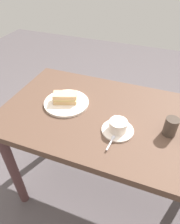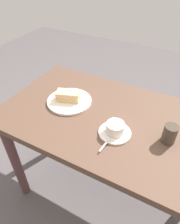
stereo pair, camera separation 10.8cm
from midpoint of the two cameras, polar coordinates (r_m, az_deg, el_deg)
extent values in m
plane|color=#51494C|center=(1.69, 3.43, -21.20)|extent=(6.00, 6.00, 0.00)
cube|color=#50382B|center=(1.11, 4.89, -2.22)|extent=(1.29, 0.71, 0.04)
cylinder|color=#503233|center=(1.74, -11.31, -1.20)|extent=(0.06, 0.06, 0.72)
cylinder|color=#503233|center=(1.46, -22.66, -14.87)|extent=(0.06, 0.06, 0.72)
cylinder|color=silver|center=(1.19, -9.17, 2.46)|extent=(0.26, 0.26, 0.01)
cube|color=#DFB072|center=(1.19, -9.51, 3.23)|extent=(0.15, 0.11, 0.02)
cube|color=#DAC379|center=(1.18, -9.60, 3.90)|extent=(0.13, 0.10, 0.01)
cube|color=#E0B077|center=(1.17, -9.69, 4.57)|extent=(0.15, 0.11, 0.02)
cylinder|color=beige|center=(1.01, 4.69, -5.24)|extent=(0.16, 0.16, 0.01)
cylinder|color=silver|center=(0.99, 4.78, -3.93)|extent=(0.09, 0.09, 0.05)
cylinder|color=#A46D4E|center=(0.98, 4.85, -2.95)|extent=(0.08, 0.08, 0.01)
torus|color=silver|center=(1.03, 4.12, -2.04)|extent=(0.03, 0.04, 0.04)
cube|color=silver|center=(0.94, 2.24, -9.14)|extent=(0.01, 0.08, 0.00)
ellipsoid|color=silver|center=(0.97, 3.37, -7.20)|extent=(0.02, 0.03, 0.01)
cylinder|color=#40352C|center=(1.02, 18.85, -4.02)|extent=(0.06, 0.06, 0.09)
camera|label=1|loc=(0.05, -92.86, -2.37)|focal=32.75mm
camera|label=2|loc=(0.05, 87.14, 2.37)|focal=32.75mm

